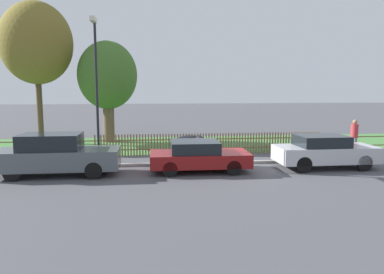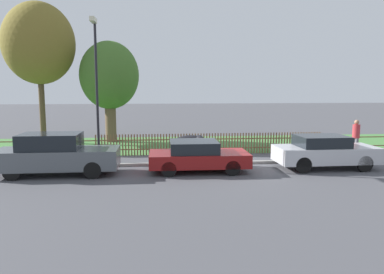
% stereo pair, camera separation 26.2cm
% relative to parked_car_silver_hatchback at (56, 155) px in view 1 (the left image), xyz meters
% --- Properties ---
extents(ground_plane, '(120.00, 120.00, 0.00)m').
position_rel_parked_car_silver_hatchback_xyz_m(ground_plane, '(6.49, 1.21, -0.79)').
color(ground_plane, '#4C4C51').
extents(kerb_stone, '(34.23, 0.20, 0.12)m').
position_rel_parked_car_silver_hatchback_xyz_m(kerb_stone, '(6.49, 1.31, -0.73)').
color(kerb_stone, gray).
rests_on(kerb_stone, ground).
extents(grass_strip, '(34.23, 6.67, 0.01)m').
position_rel_parked_car_silver_hatchback_xyz_m(grass_strip, '(6.49, 7.16, -0.78)').
color(grass_strip, '#477F3D').
rests_on(grass_strip, ground).
extents(park_fence, '(34.23, 0.05, 1.04)m').
position_rel_parked_car_silver_hatchback_xyz_m(park_fence, '(6.49, 3.83, -0.27)').
color(park_fence, brown).
rests_on(park_fence, ground).
extents(parked_car_silver_hatchback, '(4.56, 1.68, 1.59)m').
position_rel_parked_car_silver_hatchback_xyz_m(parked_car_silver_hatchback, '(0.00, 0.00, 0.00)').
color(parked_car_silver_hatchback, '#51565B').
rests_on(parked_car_silver_hatchback, ground).
extents(parked_car_black_saloon, '(3.91, 1.91, 1.21)m').
position_rel_parked_car_silver_hatchback_xyz_m(parked_car_black_saloon, '(5.40, 0.10, -0.17)').
color(parked_car_black_saloon, maroon).
rests_on(parked_car_black_saloon, ground).
extents(parked_car_navy_estate, '(4.07, 1.76, 1.36)m').
position_rel_parked_car_silver_hatchback_xyz_m(parked_car_navy_estate, '(10.63, 0.12, -0.09)').
color(parked_car_navy_estate, '#BCBCC1').
rests_on(parked_car_navy_estate, ground).
extents(covered_motorcycle, '(1.90, 0.83, 1.05)m').
position_rel_parked_car_silver_hatchback_xyz_m(covered_motorcycle, '(5.44, 3.12, -0.16)').
color(covered_motorcycle, black).
rests_on(covered_motorcycle, ground).
extents(tree_nearest_kerb, '(4.12, 4.12, 8.21)m').
position_rel_parked_car_silver_hatchback_xyz_m(tree_nearest_kerb, '(-2.93, 8.70, 5.02)').
color(tree_nearest_kerb, brown).
rests_on(tree_nearest_kerb, ground).
extents(tree_behind_motorcycle, '(3.52, 3.52, 6.04)m').
position_rel_parked_car_silver_hatchback_xyz_m(tree_behind_motorcycle, '(1.06, 8.71, 3.16)').
color(tree_behind_motorcycle, brown).
rests_on(tree_behind_motorcycle, ground).
extents(pedestrian_near_fence, '(0.37, 0.40, 1.73)m').
position_rel_parked_car_silver_hatchback_xyz_m(pedestrian_near_fence, '(13.51, 2.89, 0.19)').
color(pedestrian_near_fence, slate).
rests_on(pedestrian_near_fence, ground).
extents(street_lamp, '(0.20, 0.79, 6.09)m').
position_rel_parked_car_silver_hatchback_xyz_m(street_lamp, '(1.32, 1.78, 3.00)').
color(street_lamp, black).
rests_on(street_lamp, ground).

